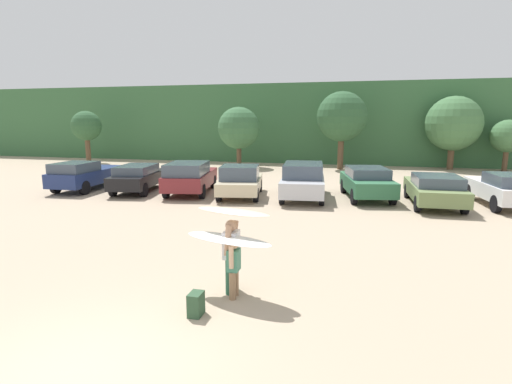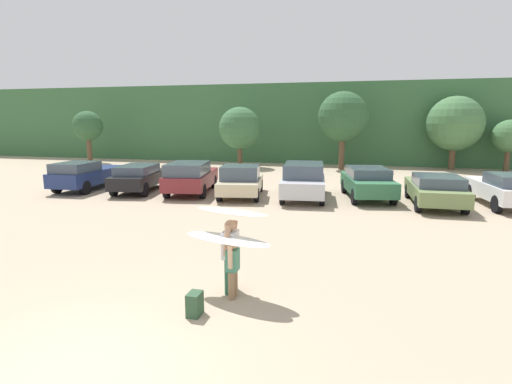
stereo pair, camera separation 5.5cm
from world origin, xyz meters
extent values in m
plane|color=tan|center=(0.00, 0.00, 0.00)|extent=(120.00, 120.00, 0.00)
cube|color=#38663D|center=(0.00, 35.39, 3.35)|extent=(108.00, 12.00, 6.69)
cylinder|color=brown|center=(-18.73, 25.61, 1.05)|extent=(0.42, 0.42, 2.10)
sphere|color=#2D5633|center=(-18.73, 25.61, 3.17)|extent=(2.50, 2.50, 2.50)
cylinder|color=brown|center=(-5.19, 25.68, 0.84)|extent=(0.37, 0.37, 1.68)
sphere|color=#38663D|center=(-5.19, 25.68, 3.04)|extent=(3.22, 3.22, 3.22)
cylinder|color=brown|center=(2.55, 26.35, 1.17)|extent=(0.43, 0.43, 2.34)
sphere|color=#2D5633|center=(2.55, 26.35, 3.90)|extent=(3.67, 3.67, 3.67)
cylinder|color=brown|center=(10.56, 28.26, 0.85)|extent=(0.45, 0.45, 1.70)
sphere|color=#427042|center=(10.56, 28.26, 3.40)|extent=(4.01, 4.01, 4.01)
cylinder|color=brown|center=(14.10, 27.89, 0.77)|extent=(0.35, 0.35, 1.54)
sphere|color=#427042|center=(14.10, 27.89, 2.53)|extent=(2.32, 2.32, 2.32)
cube|color=navy|center=(-10.15, 14.04, 0.70)|extent=(2.01, 4.76, 0.70)
cube|color=#3F4C5B|center=(-10.09, 12.97, 1.30)|extent=(1.75, 2.20, 0.48)
cylinder|color=black|center=(-11.02, 15.54, 0.35)|extent=(0.25, 0.71, 0.70)
cylinder|color=black|center=(-9.42, 15.62, 0.35)|extent=(0.25, 0.71, 0.70)
cylinder|color=black|center=(-10.87, 12.46, 0.35)|extent=(0.25, 0.71, 0.70)
cylinder|color=black|center=(-9.27, 12.54, 0.35)|extent=(0.25, 0.71, 0.70)
cube|color=black|center=(-7.13, 14.04, 0.65)|extent=(2.43, 4.57, 0.63)
cube|color=#3F4C5B|center=(-7.08, 13.78, 1.18)|extent=(1.98, 2.72, 0.43)
cylinder|color=black|center=(-8.13, 15.32, 0.34)|extent=(0.33, 0.71, 0.68)
cylinder|color=black|center=(-6.61, 15.58, 0.34)|extent=(0.33, 0.71, 0.68)
cylinder|color=black|center=(-7.64, 12.50, 0.34)|extent=(0.33, 0.71, 0.68)
cylinder|color=black|center=(-6.12, 12.76, 0.34)|extent=(0.33, 0.71, 0.68)
cube|color=maroon|center=(-4.33, 14.31, 0.70)|extent=(2.70, 4.81, 0.69)
cube|color=#3F4C5B|center=(-4.19, 13.55, 1.33)|extent=(2.20, 2.87, 0.57)
cylinder|color=black|center=(-5.45, 15.63, 0.36)|extent=(0.34, 0.74, 0.71)
cylinder|color=black|center=(-3.75, 15.93, 0.36)|extent=(0.34, 0.74, 0.71)
cylinder|color=black|center=(-4.91, 12.68, 0.36)|extent=(0.34, 0.74, 0.71)
cylinder|color=black|center=(-3.21, 12.99, 0.36)|extent=(0.34, 0.74, 0.71)
cube|color=beige|center=(-1.64, 14.04, 0.60)|extent=(2.57, 4.33, 0.56)
cube|color=#3F4C5B|center=(-1.59, 13.76, 1.20)|extent=(2.04, 2.16, 0.65)
cylinder|color=black|center=(-2.71, 15.21, 0.32)|extent=(0.33, 0.67, 0.64)
cylinder|color=black|center=(-1.04, 15.51, 0.32)|extent=(0.33, 0.67, 0.64)
cylinder|color=black|center=(-2.24, 12.57, 0.32)|extent=(0.33, 0.67, 0.64)
cylinder|color=black|center=(-0.57, 12.87, 0.32)|extent=(0.33, 0.67, 0.64)
cube|color=silver|center=(1.36, 14.27, 0.68)|extent=(2.37, 4.74, 0.70)
cube|color=#3F4C5B|center=(1.36, 14.30, 1.35)|extent=(2.03, 2.90, 0.63)
cylinder|color=black|center=(0.35, 15.68, 0.34)|extent=(0.29, 0.69, 0.67)
cylinder|color=black|center=(2.07, 15.86, 0.34)|extent=(0.29, 0.69, 0.67)
cylinder|color=black|center=(0.65, 12.68, 0.34)|extent=(0.29, 0.69, 0.67)
cylinder|color=black|center=(2.37, 12.86, 0.34)|extent=(0.29, 0.69, 0.67)
cube|color=#2D6642|center=(4.27, 14.99, 0.69)|extent=(2.66, 4.62, 0.67)
cube|color=#3F4C5B|center=(4.27, 14.99, 1.25)|extent=(2.12, 2.58, 0.45)
cylinder|color=black|center=(3.18, 16.23, 0.35)|extent=(0.35, 0.73, 0.70)
cylinder|color=black|center=(4.82, 16.56, 0.35)|extent=(0.35, 0.73, 0.70)
cylinder|color=black|center=(3.73, 13.42, 0.35)|extent=(0.35, 0.73, 0.70)
cylinder|color=black|center=(5.37, 13.74, 0.35)|extent=(0.35, 0.73, 0.70)
cube|color=#6B7F4C|center=(7.07, 14.13, 0.63)|extent=(2.03, 4.71, 0.60)
cube|color=#3F4C5B|center=(7.08, 13.64, 1.15)|extent=(1.82, 2.26, 0.44)
cylinder|color=black|center=(6.17, 15.65, 0.33)|extent=(0.23, 0.66, 0.66)
cylinder|color=black|center=(7.91, 15.69, 0.33)|extent=(0.23, 0.66, 0.66)
cylinder|color=black|center=(6.23, 12.57, 0.33)|extent=(0.23, 0.66, 0.66)
cylinder|color=black|center=(7.98, 12.61, 0.33)|extent=(0.23, 0.66, 0.66)
cube|color=white|center=(9.95, 14.64, 0.68)|extent=(2.30, 4.38, 0.66)
cylinder|color=black|center=(8.97, 15.94, 0.35)|extent=(0.29, 0.73, 0.71)
cylinder|color=black|center=(10.66, 16.11, 0.35)|extent=(0.29, 0.73, 0.71)
cylinder|color=black|center=(9.25, 13.18, 0.35)|extent=(0.29, 0.73, 0.71)
cylinder|color=#26593F|center=(1.28, 3.29, 0.38)|extent=(0.18, 0.18, 0.76)
cylinder|color=#26593F|center=(1.28, 3.57, 0.38)|extent=(0.18, 0.18, 0.76)
cube|color=silver|center=(1.28, 3.43, 1.06)|extent=(0.29, 0.39, 0.58)
sphere|color=tan|center=(1.28, 3.43, 1.47)|extent=(0.24, 0.24, 0.24)
cylinder|color=tan|center=(1.28, 3.22, 1.21)|extent=(0.13, 0.27, 0.63)
cylinder|color=tan|center=(1.28, 3.64, 1.21)|extent=(0.13, 0.37, 0.62)
cylinder|color=#8C6B4C|center=(1.42, 3.06, 0.30)|extent=(0.14, 0.14, 0.59)
cylinder|color=#8C6B4C|center=(1.42, 3.27, 0.30)|extent=(0.14, 0.14, 0.59)
cube|color=#3F7F66|center=(1.42, 3.16, 0.82)|extent=(0.23, 0.30, 0.45)
sphere|color=#D8AD8C|center=(1.42, 3.16, 1.14)|extent=(0.19, 0.19, 0.19)
cylinder|color=#D8AD8C|center=(1.42, 3.00, 0.94)|extent=(0.10, 0.12, 0.48)
cylinder|color=#D8AD8C|center=(1.42, 3.33, 0.94)|extent=(0.10, 0.10, 0.48)
ellipsoid|color=beige|center=(1.28, 3.56, 1.74)|extent=(1.85, 0.95, 0.08)
ellipsoid|color=white|center=(1.29, 3.19, 1.25)|extent=(2.09, 1.07, 0.10)
cube|color=#2D4C33|center=(0.95, 2.23, 0.23)|extent=(0.24, 0.34, 0.45)
camera|label=1|loc=(3.80, -4.35, 3.66)|focal=28.14mm
camera|label=2|loc=(3.85, -4.34, 3.66)|focal=28.14mm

